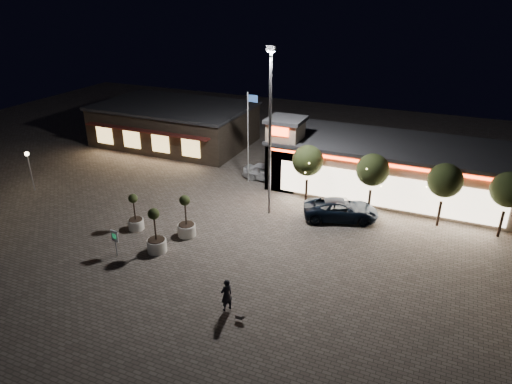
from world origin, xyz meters
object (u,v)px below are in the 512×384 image
at_px(pedestrian, 227,295).
at_px(planter_mid, 156,238).
at_px(pickup_truck, 341,209).
at_px(white_sedan, 267,172).
at_px(valet_sign, 115,238).
at_px(planter_left, 135,218).

distance_m(pedestrian, planter_mid, 7.70).
distance_m(pickup_truck, white_sedan, 9.18).
relative_size(white_sedan, valet_sign, 2.41).
bearing_deg(planter_mid, white_sedan, 81.65).
height_order(white_sedan, planter_mid, planter_mid).
height_order(pedestrian, planter_mid, planter_mid).
bearing_deg(pedestrian, white_sedan, -132.71).
relative_size(planter_mid, valet_sign, 1.74).
relative_size(planter_left, planter_mid, 0.87).
xyz_separation_m(planter_left, valet_sign, (1.01, -3.39, 0.42)).
bearing_deg(pickup_truck, white_sedan, 39.63).
bearing_deg(white_sedan, pickup_truck, -118.97).
height_order(pedestrian, valet_sign, pedestrian).
bearing_deg(planter_mid, valet_sign, -145.87).
relative_size(pickup_truck, valet_sign, 3.05).
distance_m(pickup_truck, valet_sign, 16.16).
height_order(planter_left, valet_sign, planter_left).
bearing_deg(planter_mid, planter_left, 147.97).
xyz_separation_m(pedestrian, valet_sign, (-8.99, 2.04, 0.32)).
bearing_deg(pickup_truck, pedestrian, 147.36).
bearing_deg(planter_left, pickup_truck, 29.48).
xyz_separation_m(white_sedan, valet_sign, (-4.19, -15.51, 0.52)).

